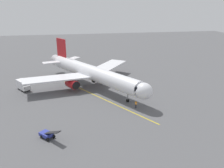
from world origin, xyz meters
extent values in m
plane|color=#565659|center=(0.00, 0.00, 0.00)|extent=(220.00, 220.00, 0.00)
cube|color=yellow|center=(-0.28, 8.72, 0.01)|extent=(21.07, 34.25, 0.01)
cylinder|color=white|center=(-0.28, 2.72, 4.10)|extent=(20.98, 30.99, 3.80)
ellipsoid|color=white|center=(-9.78, 18.25, 4.10)|extent=(5.17, 5.30, 3.61)
cone|color=white|center=(9.37, -13.06, 4.10)|extent=(4.48, 4.34, 3.42)
cube|color=black|center=(-9.05, 17.06, 4.65)|extent=(3.59, 3.05, 0.90)
cube|color=white|center=(-5.61, -4.90, 3.50)|extent=(14.33, 16.79, 0.36)
cylinder|color=red|center=(-4.71, -1.15, 2.00)|extent=(3.74, 4.10, 2.30)
cylinder|color=black|center=(-5.62, 0.34, 2.00)|extent=(1.90, 1.27, 2.10)
cube|color=white|center=(8.93, 4.00, 3.50)|extent=(17.67, 7.93, 0.36)
cylinder|color=red|center=(5.19, 4.90, 2.00)|extent=(3.74, 4.10, 2.30)
cylinder|color=black|center=(4.28, 6.39, 2.00)|extent=(1.90, 1.27, 2.10)
cube|color=red|center=(7.80, -10.50, 7.90)|extent=(2.81, 4.28, 7.20)
cube|color=white|center=(4.92, -11.91, 4.70)|extent=(5.98, 6.42, 0.24)
cube|color=white|center=(10.38, -8.58, 4.70)|extent=(6.78, 3.82, 0.24)
cylinder|color=slate|center=(-7.32, 14.24, 1.73)|extent=(0.24, 0.24, 2.77)
cylinder|color=black|center=(-7.32, 14.24, 0.35)|extent=(0.75, 0.83, 0.70)
cylinder|color=slate|center=(-0.93, -1.19, 1.94)|extent=(0.24, 0.24, 2.77)
cylinder|color=black|center=(-0.93, -1.19, 0.55)|extent=(0.96, 1.17, 1.10)
cylinder|color=slate|center=(3.50, 1.52, 1.94)|extent=(0.24, 0.24, 2.77)
cylinder|color=black|center=(3.50, 1.52, 0.55)|extent=(0.96, 1.17, 1.10)
cylinder|color=#23232D|center=(-8.30, 17.76, 0.44)|extent=(0.26, 0.26, 0.88)
cube|color=orange|center=(-8.30, 17.76, 1.18)|extent=(0.40, 0.45, 0.60)
cube|color=silver|center=(-8.30, 17.76, 1.18)|extent=(0.42, 0.47, 0.10)
sphere|color=brown|center=(-8.30, 17.76, 1.60)|extent=(0.22, 0.22, 0.22)
cylinder|color=#23232D|center=(-8.14, 5.54, 0.44)|extent=(0.26, 0.26, 0.88)
cube|color=orange|center=(-8.14, 5.54, 1.18)|extent=(0.41, 0.45, 0.60)
cube|color=silver|center=(-8.14, 5.54, 1.18)|extent=(0.43, 0.47, 0.10)
sphere|color=beige|center=(-8.14, 5.54, 1.60)|extent=(0.22, 0.22, 0.22)
cube|color=#2D3899|center=(10.14, 26.43, 0.62)|extent=(2.60, 2.63, 0.60)
cube|color=black|center=(9.04, 27.60, 1.52)|extent=(3.23, 3.34, 1.61)
cylinder|color=black|center=(8.87, 26.82, 0.32)|extent=(0.62, 0.64, 0.64)
cylinder|color=black|center=(9.82, 27.72, 0.32)|extent=(0.62, 0.64, 0.64)
cylinder|color=black|center=(9.90, 25.73, 0.32)|extent=(0.62, 0.64, 0.64)
cylinder|color=black|center=(10.85, 26.63, 0.32)|extent=(0.62, 0.64, 0.64)
cube|color=white|center=(17.10, 2.83, 1.02)|extent=(2.52, 2.46, 1.20)
cube|color=black|center=(16.71, 3.41, 1.22)|extent=(1.51, 1.07, 0.70)
cube|color=silver|center=(18.17, 1.20, 1.52)|extent=(3.65, 4.11, 2.20)
cylinder|color=black|center=(16.42, 2.68, 0.42)|extent=(0.67, 0.84, 0.84)
cylinder|color=black|center=(17.50, 3.39, 0.42)|extent=(0.67, 0.84, 0.84)
cylinder|color=black|center=(18.17, 0.00, 0.42)|extent=(0.67, 0.84, 0.84)
cylinder|color=black|center=(19.26, 0.72, 0.42)|extent=(0.67, 0.84, 0.84)
camera|label=1|loc=(5.30, 62.99, 22.14)|focal=37.59mm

